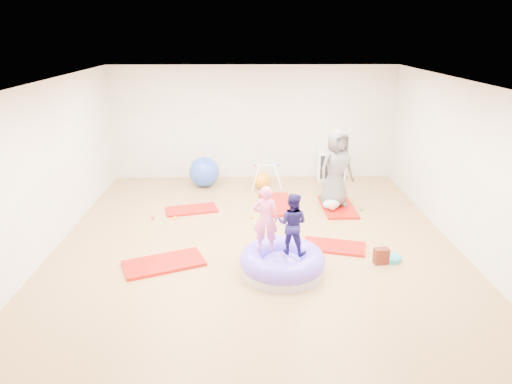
{
  "coord_description": "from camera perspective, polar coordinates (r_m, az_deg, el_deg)",
  "views": [
    {
      "loc": [
        -0.15,
        -7.22,
        3.58
      ],
      "look_at": [
        0.0,
        0.3,
        0.9
      ],
      "focal_mm": 32.0,
      "sensor_mm": 36.0,
      "label": 1
    }
  ],
  "objects": [
    {
      "name": "child_pink",
      "position": [
        6.94,
        1.2,
        -2.98
      ],
      "size": [
        0.4,
        0.28,
        1.06
      ],
      "primitive_type": "imported",
      "rotation": [
        0.0,
        0.0,
        3.07
      ],
      "color": "pink",
      "rests_on": "inflatable_cushion"
    },
    {
      "name": "room",
      "position": [
        7.54,
        0.05,
        2.82
      ],
      "size": [
        7.01,
        8.01,
        2.81
      ],
      "color": "#B0794C",
      "rests_on": "ground"
    },
    {
      "name": "ball_pit_balls",
      "position": [
        8.96,
        0.26,
        -3.68
      ],
      "size": [
        4.37,
        2.29,
        0.07
      ],
      "color": "blue",
      "rests_on": "ground"
    },
    {
      "name": "gym_mat_center_back",
      "position": [
        9.85,
        2.64,
        -1.53
      ],
      "size": [
        0.76,
        1.38,
        0.06
      ],
      "primitive_type": "cube",
      "rotation": [
        0.0,
        0.0,
        1.65
      ],
      "color": "red",
      "rests_on": "ground"
    },
    {
      "name": "adult_caregiver",
      "position": [
        9.61,
        10.01,
        2.94
      ],
      "size": [
        0.94,
        0.8,
        1.63
      ],
      "primitive_type": "imported",
      "rotation": [
        0.0,
        0.0,
        0.43
      ],
      "color": "#5F5F5F",
      "rests_on": "gym_mat_rear_right"
    },
    {
      "name": "cube_shelf",
      "position": [
        11.67,
        9.38,
        3.27
      ],
      "size": [
        0.7,
        0.34,
        0.7
      ],
      "color": "white",
      "rests_on": "ground"
    },
    {
      "name": "infant",
      "position": [
        9.58,
        9.39,
        -1.57
      ],
      "size": [
        0.35,
        0.35,
        0.21
      ],
      "color": "#A7CEDB",
      "rests_on": "gym_mat_rear_right"
    },
    {
      "name": "infant_play_gym",
      "position": [
        10.9,
        1.33,
        2.51
      ],
      "size": [
        0.74,
        0.7,
        0.56
      ],
      "rotation": [
        0.0,
        0.0,
        -0.2
      ],
      "color": "white",
      "rests_on": "ground"
    },
    {
      "name": "yellow_toy",
      "position": [
        7.6,
        -9.5,
        -8.62
      ],
      "size": [
        0.21,
        0.21,
        0.03
      ],
      "primitive_type": "cylinder",
      "color": "yellow",
      "rests_on": "ground"
    },
    {
      "name": "inflatable_cushion",
      "position": [
        7.19,
        3.29,
        -8.78
      ],
      "size": [
        1.33,
        1.33,
        0.42
      ],
      "rotation": [
        0.0,
        0.0,
        0.25
      ],
      "color": "#BAB4CF",
      "rests_on": "ground"
    },
    {
      "name": "exercise_ball_blue",
      "position": [
        11.02,
        -6.48,
        2.52
      ],
      "size": [
        0.73,
        0.73,
        0.73
      ],
      "primitive_type": "sphere",
      "color": "blue",
      "rests_on": "ground"
    },
    {
      "name": "child_navy",
      "position": [
        6.9,
        4.57,
        -3.59
      ],
      "size": [
        0.57,
        0.51,
        0.97
      ],
      "primitive_type": "imported",
      "rotation": [
        0.0,
        0.0,
        2.77
      ],
      "color": "#1A1451",
      "rests_on": "inflatable_cushion"
    },
    {
      "name": "gym_mat_right",
      "position": [
        8.11,
        9.68,
        -6.71
      ],
      "size": [
        1.17,
        0.8,
        0.04
      ],
      "primitive_type": "cube",
      "rotation": [
        0.0,
        0.0,
        -0.26
      ],
      "color": "red",
      "rests_on": "ground"
    },
    {
      "name": "backpack",
      "position": [
        7.7,
        15.38,
        -7.73
      ],
      "size": [
        0.25,
        0.17,
        0.26
      ],
      "primitive_type": "cube",
      "rotation": [
        0.0,
        0.0,
        0.12
      ],
      "color": "maroon",
      "rests_on": "ground"
    },
    {
      "name": "gym_mat_mid_left",
      "position": [
        9.66,
        -8.07,
        -2.19
      ],
      "size": [
        1.16,
        0.78,
        0.04
      ],
      "primitive_type": "cube",
      "rotation": [
        0.0,
        0.0,
        0.26
      ],
      "color": "red",
      "rests_on": "ground"
    },
    {
      "name": "exercise_ball_orange",
      "position": [
        10.86,
        0.68,
        1.48
      ],
      "size": [
        0.4,
        0.4,
        0.4
      ],
      "primitive_type": "sphere",
      "color": "orange",
      "rests_on": "ground"
    },
    {
      "name": "balance_disc",
      "position": [
        7.9,
        16.48,
        -7.92
      ],
      "size": [
        0.34,
        0.34,
        0.07
      ],
      "primitive_type": "cylinder",
      "color": "teal",
      "rests_on": "ground"
    },
    {
      "name": "gym_mat_front_left",
      "position": [
        7.59,
        -11.44,
        -8.73
      ],
      "size": [
        1.41,
        1.07,
        0.05
      ],
      "primitive_type": "cube",
      "rotation": [
        0.0,
        0.0,
        0.39
      ],
      "color": "red",
      "rests_on": "ground"
    },
    {
      "name": "gym_mat_rear_right",
      "position": [
        9.86,
        10.17,
        -1.82
      ],
      "size": [
        0.67,
        1.31,
        0.05
      ],
      "primitive_type": "cube",
      "rotation": [
        0.0,
        0.0,
        1.59
      ],
      "color": "red",
      "rests_on": "ground"
    }
  ]
}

